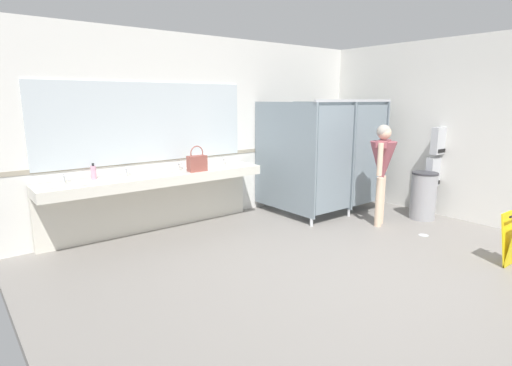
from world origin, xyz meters
TOP-DOWN VIEW (x-y plane):
  - ground_plane at (0.00, 0.00)m, footprint 6.58×6.79m
  - wall_back at (0.00, 3.15)m, footprint 6.58×0.12m
  - wall_side_right at (3.05, 0.00)m, footprint 0.12×6.79m
  - wall_back_tile_band at (0.00, 3.09)m, footprint 6.58×0.01m
  - vanity_counter at (-1.18, 2.88)m, footprint 3.27×0.56m
  - mirror_panel at (-1.18, 3.08)m, footprint 3.17×0.02m
  - bathroom_stalls at (1.70, 2.15)m, footprint 1.84×1.47m
  - paper_towel_dispenser_upper at (2.92, 0.84)m, footprint 0.38×0.13m
  - paper_towel_dispenser_lower at (2.92, 0.88)m, footprint 0.40×0.13m
  - trash_bin at (2.54, 0.84)m, footprint 0.41×0.41m
  - person_standing at (1.70, 1.08)m, footprint 0.53×0.53m
  - handbag at (-0.63, 2.65)m, footprint 0.29×0.13m
  - soap_dispenser at (-2.03, 2.96)m, footprint 0.07×0.07m
  - wet_floor_sign at (1.55, -0.85)m, footprint 0.28×0.19m
  - floor_drain_cover at (1.77, 0.36)m, footprint 0.14×0.14m

SIDE VIEW (x-z plane):
  - ground_plane at x=0.00m, z-range -0.10..0.00m
  - floor_drain_cover at x=1.77m, z-range 0.00..0.01m
  - wet_floor_sign at x=1.55m, z-range 0.01..0.65m
  - trash_bin at x=2.54m, z-range 0.00..0.78m
  - vanity_counter at x=-1.18m, z-range 0.15..1.15m
  - paper_towel_dispenser_lower at x=2.92m, z-range 0.50..0.99m
  - person_standing at x=1.70m, z-range 0.20..1.76m
  - soap_dispenser at x=-2.03m, z-range 0.87..1.09m
  - bathroom_stalls at x=1.70m, z-range 0.05..1.98m
  - handbag at x=-0.63m, z-range 0.83..1.21m
  - wall_back_tile_band at x=0.00m, z-range 1.02..1.08m
  - paper_towel_dispenser_upper at x=2.92m, z-range 1.05..1.49m
  - wall_back at x=0.00m, z-range 0.00..2.91m
  - wall_side_right at x=3.05m, z-range 0.00..2.91m
  - mirror_panel at x=-1.18m, z-range 1.04..2.18m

